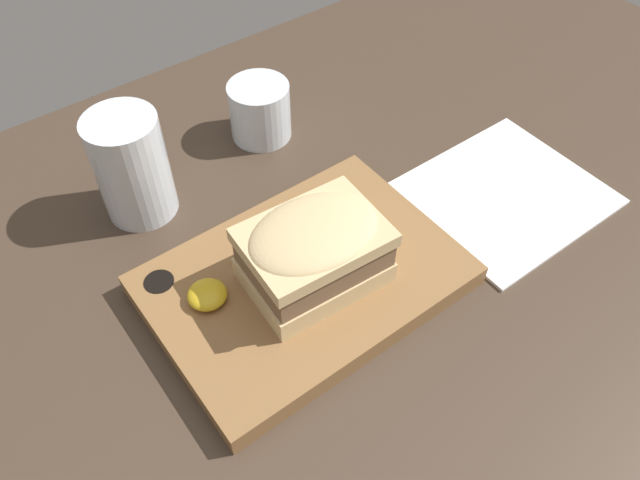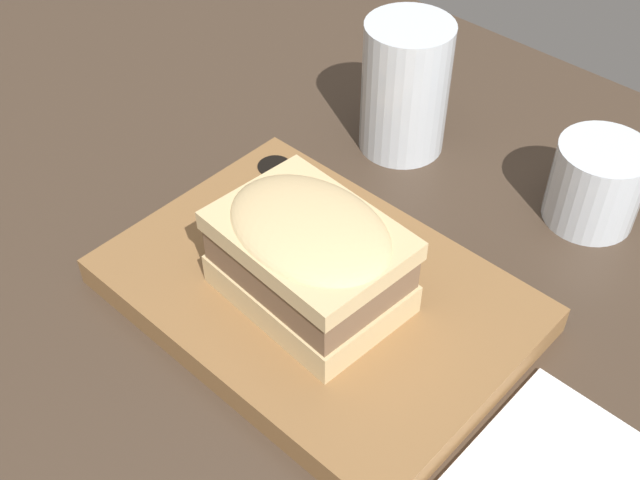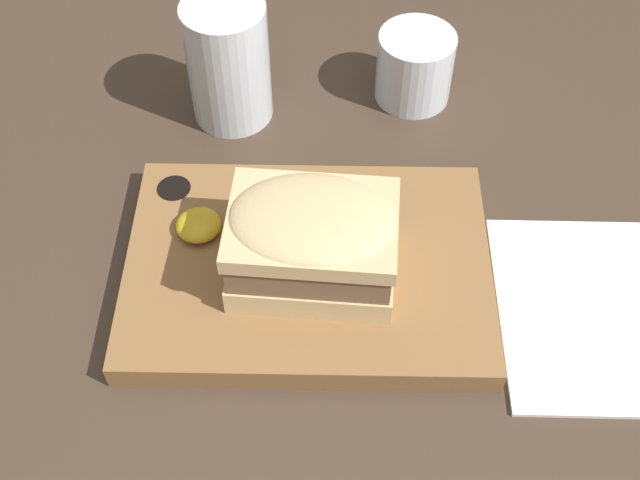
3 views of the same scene
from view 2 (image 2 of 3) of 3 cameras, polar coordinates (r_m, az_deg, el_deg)
name	(u,v)px [view 2 (image 2 of 3)]	position (r cm, az deg, el deg)	size (l,w,h in cm)	color
dining_table	(294,358)	(59.50, -1.87, -8.41)	(149.86, 95.86, 2.00)	#423326
serving_board	(316,294)	(60.57, -0.28, -3.86)	(30.28, 21.36, 2.47)	olive
sandwich	(310,255)	(55.81, -0.74, -1.06)	(13.65, 10.28, 7.82)	#DBBC84
mustard_dollop	(257,201)	(65.35, -4.50, 2.78)	(3.84, 3.84, 1.53)	gold
water_glass	(405,95)	(73.61, 6.03, 10.18)	(7.90, 7.90, 12.44)	silver
wine_glass	(595,187)	(70.17, 18.98, 3.57)	(7.62, 7.62, 7.24)	silver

